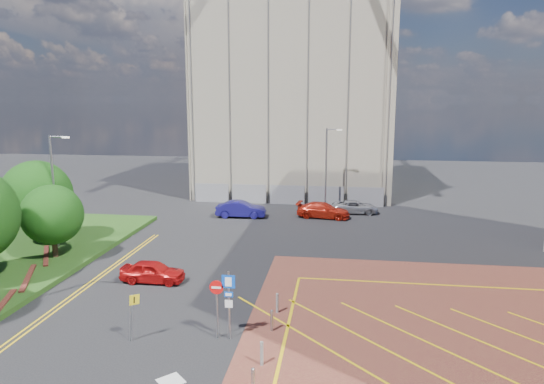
% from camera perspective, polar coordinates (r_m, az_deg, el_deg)
% --- Properties ---
extents(ground, '(140.00, 140.00, 0.00)m').
position_cam_1_polar(ground, '(22.29, -6.93, -17.87)').
color(ground, black).
rests_on(ground, ground).
extents(tree_c, '(4.00, 4.00, 4.90)m').
position_cam_1_polar(tree_c, '(35.20, -24.45, -2.44)').
color(tree_c, '#3D2B1C').
rests_on(tree_c, grass_bed).
extents(tree_d, '(5.00, 5.00, 6.08)m').
position_cam_1_polar(tree_d, '(39.15, -25.93, -0.30)').
color(tree_d, '#3D2B1C').
rests_on(tree_d, grass_bed).
extents(lamp_left_far, '(1.53, 0.16, 8.00)m').
position_cam_1_polar(lamp_left_far, '(37.07, -24.20, 0.52)').
color(lamp_left_far, '#9EA0A8').
rests_on(lamp_left_far, grass_bed).
extents(lamp_back, '(1.53, 0.16, 8.00)m').
position_cam_1_polar(lamp_back, '(47.31, 6.47, 3.07)').
color(lamp_back, '#9EA0A8').
rests_on(lamp_back, ground).
extents(sign_cluster, '(1.17, 0.12, 3.20)m').
position_cam_1_polar(sign_cluster, '(22.23, -5.63, -12.33)').
color(sign_cluster, '#9EA0A8').
rests_on(sign_cluster, ground).
extents(warning_sign, '(0.53, 0.37, 2.24)m').
position_cam_1_polar(warning_sign, '(22.98, -16.12, -13.36)').
color(warning_sign, '#9EA0A8').
rests_on(warning_sign, ground).
extents(bollard_row, '(0.14, 11.14, 0.90)m').
position_cam_1_polar(bollard_row, '(20.21, -1.54, -19.50)').
color(bollard_row, '#9EA0A8').
rests_on(bollard_row, forecourt).
extents(construction_building, '(21.20, 19.20, 22.00)m').
position_cam_1_polar(construction_building, '(59.10, 2.90, 11.11)').
color(construction_building, '#9D9680').
rests_on(construction_building, ground).
extents(construction_fence, '(21.60, 0.06, 2.00)m').
position_cam_1_polar(construction_fence, '(50.00, 2.92, -0.36)').
color(construction_fence, gray).
rests_on(construction_fence, ground).
extents(car_red_left, '(3.80, 1.53, 1.29)m').
position_cam_1_polar(car_red_left, '(29.97, -13.85, -9.06)').
color(car_red_left, red).
rests_on(car_red_left, ground).
extents(car_blue_back, '(4.62, 1.81, 1.50)m').
position_cam_1_polar(car_blue_back, '(44.73, -3.67, -2.03)').
color(car_blue_back, navy).
rests_on(car_blue_back, ground).
extents(car_red_back, '(5.06, 2.57, 1.41)m').
position_cam_1_polar(car_red_back, '(44.68, 6.05, -2.15)').
color(car_red_back, red).
rests_on(car_red_back, ground).
extents(car_silver_back, '(4.51, 2.28, 1.22)m').
position_cam_1_polar(car_silver_back, '(46.88, 9.73, -1.75)').
color(car_silver_back, '#A7A9AF').
rests_on(car_silver_back, ground).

